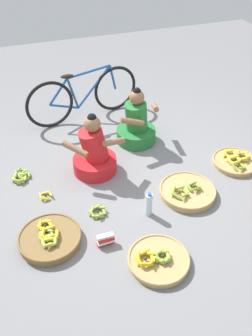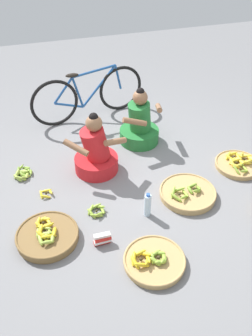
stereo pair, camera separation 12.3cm
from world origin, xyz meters
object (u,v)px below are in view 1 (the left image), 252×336
at_px(banana_basket_back_center, 187,191).
at_px(loose_bananas_front_left, 21,176).
at_px(water_bottle, 149,204).
at_px(vendor_woman_behind, 136,125).
at_px(loose_bananas_front_right, 98,212).
at_px(packet_carton_stack, 105,240).
at_px(bicycle_leaning, 84,96).
at_px(banana_basket_front_center, 235,161).
at_px(banana_basket_near_vendor, 158,260).
at_px(loose_bananas_mid_left, 46,196).
at_px(banana_basket_back_right, 50,238).
at_px(vendor_woman_front, 94,154).

distance_m(banana_basket_back_center, loose_bananas_front_left, 1.94).
relative_size(loose_bananas_front_left, water_bottle, 1.02).
height_order(vendor_woman_behind, banana_basket_back_center, vendor_woman_behind).
xyz_separation_m(banana_basket_back_center, loose_bananas_front_left, (-1.72, 0.90, -0.02)).
xyz_separation_m(loose_bananas_front_right, packet_carton_stack, (-0.04, -0.42, 0.03)).
height_order(bicycle_leaning, water_bottle, bicycle_leaning).
height_order(banana_basket_front_center, packet_carton_stack, banana_basket_front_center).
distance_m(banana_basket_near_vendor, loose_bananas_front_right, 0.86).
bearing_deg(water_bottle, loose_bananas_front_left, 138.94).
distance_m(loose_bananas_front_right, loose_bananas_mid_left, 0.64).
bearing_deg(banana_basket_back_center, vendor_woman_behind, 97.75).
bearing_deg(loose_bananas_mid_left, banana_basket_back_right, -95.73).
height_order(vendor_woman_behind, loose_bananas_front_right, vendor_woman_behind).
bearing_deg(vendor_woman_behind, banana_basket_front_center, -42.21).
relative_size(bicycle_leaning, banana_basket_near_vendor, 2.95).
relative_size(vendor_woman_front, banana_basket_back_right, 1.28).
bearing_deg(vendor_woman_behind, banana_basket_near_vendor, -104.87).
bearing_deg(vendor_woman_behind, loose_bananas_front_left, -169.64).
xyz_separation_m(vendor_woman_front, loose_bananas_front_left, (-0.87, 0.15, -0.22)).
distance_m(loose_bananas_front_left, water_bottle, 1.59).
relative_size(vendor_woman_front, loose_bananas_front_left, 2.62).
bearing_deg(vendor_woman_front, banana_basket_near_vendor, -83.14).
bearing_deg(packet_carton_stack, banana_basket_back_right, 157.13).
height_order(vendor_woman_front, banana_basket_back_right, vendor_woman_front).
xyz_separation_m(banana_basket_back_center, packet_carton_stack, (-1.07, -0.37, 0.01)).
height_order(vendor_woman_front, vendor_woman_behind, vendor_woman_front).
bearing_deg(banana_basket_near_vendor, vendor_woman_behind, 75.13).
xyz_separation_m(bicycle_leaning, loose_bananas_front_left, (-1.06, -1.11, -0.33)).
height_order(bicycle_leaning, banana_basket_front_center, bicycle_leaning).
xyz_separation_m(loose_bananas_mid_left, loose_bananas_front_left, (-0.22, 0.43, 0.00)).
height_order(banana_basket_back_center, loose_bananas_front_right, banana_basket_back_center).
relative_size(banana_basket_front_center, loose_bananas_front_right, 2.56).
bearing_deg(banana_basket_near_vendor, loose_bananas_front_left, 122.47).
distance_m(bicycle_leaning, banana_basket_back_center, 2.14).
bearing_deg(vendor_woman_front, loose_bananas_mid_left, -156.72).
bearing_deg(banana_basket_front_center, banana_basket_near_vendor, -145.00).
height_order(vendor_woman_front, loose_bananas_mid_left, vendor_woman_front).
relative_size(vendor_woman_behind, banana_basket_back_right, 1.27).
xyz_separation_m(banana_basket_back_right, water_bottle, (1.04, 0.03, 0.08)).
xyz_separation_m(vendor_woman_front, bicycle_leaning, (0.20, 1.26, 0.11)).
height_order(bicycle_leaning, banana_basket_near_vendor, bicycle_leaning).
bearing_deg(bicycle_leaning, vendor_woman_front, -98.82).
distance_m(vendor_woman_front, water_bottle, 0.96).
xyz_separation_m(vendor_woman_behind, packet_carton_stack, (-0.90, -1.56, -0.19)).
bearing_deg(loose_bananas_front_right, water_bottle, -19.88).
bearing_deg(banana_basket_back_right, loose_bananas_front_left, 98.26).
bearing_deg(water_bottle, loose_bananas_mid_left, 147.84).
relative_size(banana_basket_back_right, packet_carton_stack, 3.62).
distance_m(banana_basket_back_right, banana_basket_near_vendor, 1.06).
height_order(banana_basket_back_center, banana_basket_back_right, banana_basket_back_right).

